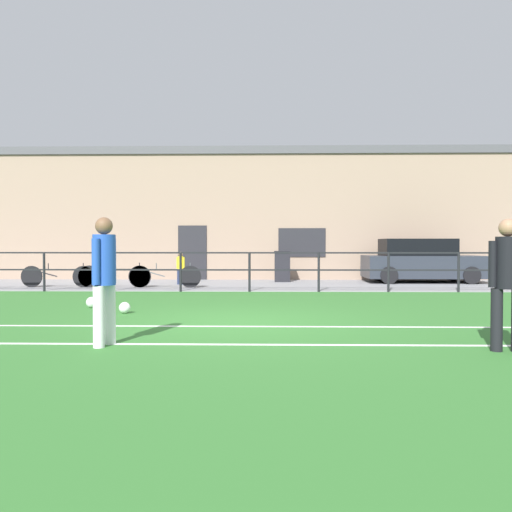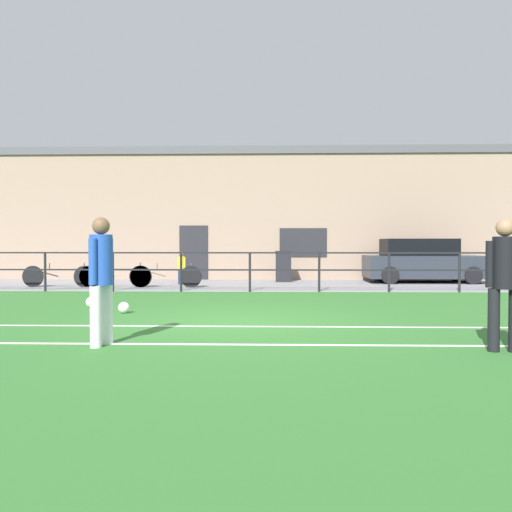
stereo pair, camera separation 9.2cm
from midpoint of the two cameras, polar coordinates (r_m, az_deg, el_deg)
name	(u,v)px [view 2 (the right image)]	position (r m, az deg, el deg)	size (l,w,h in m)	color
ground	(236,323)	(9.34, -1.94, -7.29)	(60.00, 44.00, 0.04)	#33702D
field_line_touchline	(234,326)	(8.86, -2.14, -7.60)	(36.00, 0.11, 0.00)	white
field_line_hash	(225,344)	(7.30, -2.99, -9.51)	(36.00, 0.11, 0.00)	white
pavement_strip	(253,285)	(17.78, -0.18, -3.13)	(48.00, 5.00, 0.02)	gray
perimeter_fence	(250,266)	(15.24, -0.50, -1.08)	(36.07, 0.07, 1.15)	black
clubhouse_facade	(256,215)	(21.46, 0.15, 4.48)	(28.00, 2.56, 5.14)	gray
player_goalkeeper	(505,276)	(7.41, 25.60, -2.00)	(0.46, 0.30, 1.69)	black
player_striker	(101,273)	(7.38, -16.03, -1.77)	(0.30, 0.46, 1.73)	white
soccer_ball_match	(91,302)	(11.97, -17.15, -4.79)	(0.23, 0.23, 0.23)	white
soccer_ball_spare	(124,308)	(10.83, -13.85, -5.44)	(0.22, 0.22, 0.22)	white
spectator_child	(182,266)	(17.94, -7.90, -1.07)	(0.29, 0.19, 1.10)	#232D4C
parked_car_red	(422,262)	(19.73, 17.67, -0.59)	(4.11, 1.94, 1.55)	#282D38
bicycle_parked_0	(115,276)	(17.16, -14.85, -2.10)	(2.29, 0.04, 0.78)	black
bicycle_parked_1	(166,276)	(16.77, -9.57, -2.16)	(2.26, 0.04, 0.77)	black
bicycle_parked_2	(58,276)	(17.75, -20.43, -2.04)	(2.32, 0.04, 0.77)	black
trash_bin_0	(283,266)	(19.12, 3.11, -1.11)	(0.59, 0.50, 1.11)	black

